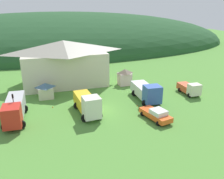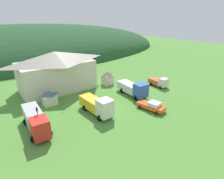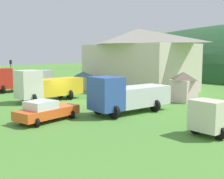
% 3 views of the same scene
% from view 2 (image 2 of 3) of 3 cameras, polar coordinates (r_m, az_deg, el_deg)
% --- Properties ---
extents(ground_plane, '(200.00, 200.00, 0.00)m').
position_cam_2_polar(ground_plane, '(34.46, -2.14, -5.60)').
color(ground_plane, '#518C38').
extents(forested_hill_backdrop, '(135.58, 60.00, 25.38)m').
position_cam_2_polar(forested_hill_backdrop, '(86.78, -24.73, 9.53)').
color(forested_hill_backdrop, '#234C28').
rests_on(forested_hill_backdrop, ground).
extents(depot_building, '(17.01, 9.48, 8.72)m').
position_cam_2_polar(depot_building, '(43.21, -16.94, 5.70)').
color(depot_building, beige).
rests_on(depot_building, ground).
extents(play_shed_cream, '(2.68, 2.61, 2.64)m').
position_cam_2_polar(play_shed_cream, '(37.07, -18.89, -2.44)').
color(play_shed_cream, beige).
rests_on(play_shed_cream, ground).
extents(play_shed_pink, '(2.64, 2.26, 3.22)m').
position_cam_2_polar(play_shed_pink, '(45.28, -1.41, 3.64)').
color(play_shed_pink, beige).
rests_on(play_shed_pink, ground).
extents(crane_truck_red, '(3.25, 8.58, 3.23)m').
position_cam_2_polar(crane_truck_red, '(29.39, -22.58, -8.85)').
color(crane_truck_red, red).
rests_on(crane_truck_red, ground).
extents(heavy_rig_striped, '(3.36, 7.58, 3.45)m').
position_cam_2_polar(heavy_rig_striped, '(31.67, -4.57, -4.87)').
color(heavy_rig_striped, silver).
rests_on(heavy_rig_striped, ground).
extents(box_truck_blue, '(3.50, 7.72, 3.30)m').
position_cam_2_polar(box_truck_blue, '(39.14, 6.68, 0.38)').
color(box_truck_blue, '#3356AD').
rests_on(box_truck_blue, ground).
extents(light_truck_cream, '(2.54, 4.90, 2.32)m').
position_cam_2_polar(light_truck_cream, '(45.43, 14.43, 2.29)').
color(light_truck_cream, beige).
rests_on(light_truck_cream, ground).
extents(service_pickup_orange, '(3.12, 5.37, 1.66)m').
position_cam_2_polar(service_pickup_orange, '(34.03, 12.24, -4.94)').
color(service_pickup_orange, '#F05A21').
rests_on(service_pickup_orange, ground).
extents(traffic_light_west, '(0.20, 0.32, 4.32)m').
position_cam_2_polar(traffic_light_west, '(27.96, -21.91, -8.27)').
color(traffic_light_west, '#4C4C51').
rests_on(traffic_light_west, ground).
extents(traffic_cone_near_pickup, '(0.36, 0.36, 0.45)m').
position_cam_2_polar(traffic_cone_near_pickup, '(37.17, 5.71, -3.52)').
color(traffic_cone_near_pickup, orange).
rests_on(traffic_cone_near_pickup, ground).
extents(traffic_cone_mid_row, '(0.36, 0.36, 0.62)m').
position_cam_2_polar(traffic_cone_mid_row, '(33.83, -14.90, -6.97)').
color(traffic_cone_mid_row, orange).
rests_on(traffic_cone_mid_row, ground).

